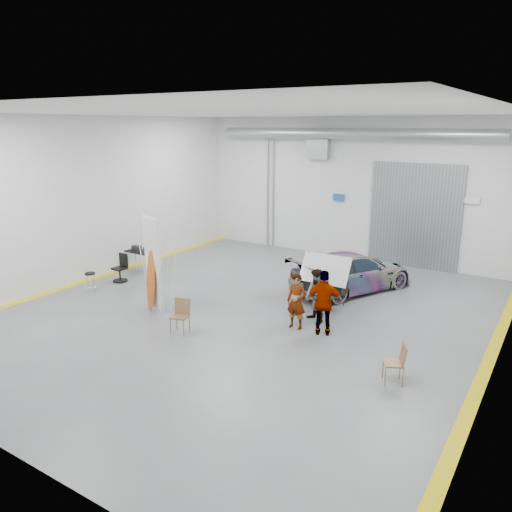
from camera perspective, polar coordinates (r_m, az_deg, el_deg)
The scene contains 13 objects.
ground at distance 15.62m, azimuth -0.95°, elevation -6.47°, with size 16.00×16.00×0.00m, color #5A5C62.
room_shell at distance 16.41m, azimuth 4.03°, elevation 9.22°, with size 14.02×16.18×6.01m.
sedan_car at distance 17.77m, azimuth 10.91°, elevation -1.77°, with size 1.91×4.69×1.36m, color silver.
person_a at distance 14.26m, azimuth 4.65°, elevation -5.20°, with size 0.58×0.38×1.61m, color #816246.
person_b at distance 14.76m, azimuth 6.97°, elevation -4.57°, with size 0.78×0.60×1.60m, color #44687C.
person_c at distance 13.88m, azimuth 7.81°, elevation -5.33°, with size 1.07×0.44×1.85m, color #A16B35.
surfboard_display at distance 15.66m, azimuth -11.68°, elevation -1.75°, with size 0.87×0.44×3.18m.
folding_chair_near at distance 14.21m, azimuth -8.65°, elevation -7.57°, with size 0.57×0.59×0.96m.
folding_chair_far at distance 11.96m, azimuth 15.39°, elevation -12.50°, with size 0.58×0.72×0.94m.
shop_stool at distance 18.19m, azimuth -18.36°, elevation -2.93°, with size 0.37×0.37×0.72m.
work_table at distance 20.42m, azimuth -13.19°, elevation 0.56°, with size 1.23×0.62×1.00m.
office_chair at distance 19.19m, azimuth -15.18°, elevation -1.50°, with size 0.54×0.54×1.02m.
trunk_lid at distance 15.71m, azimuth 8.17°, elevation -1.18°, with size 1.59×0.96×0.04m, color silver.
Camera 1 is at (8.04, -12.13, 5.69)m, focal length 35.00 mm.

